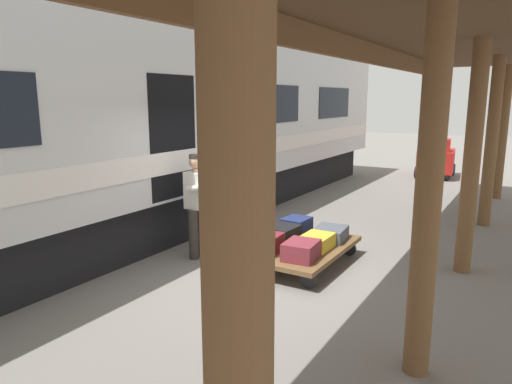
% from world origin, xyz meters
% --- Properties ---
extents(ground_plane, '(60.00, 60.00, 0.00)m').
position_xyz_m(ground_plane, '(0.00, 0.00, 0.00)').
color(ground_plane, slate).
extents(platform_canopy, '(3.20, 16.18, 3.56)m').
position_xyz_m(platform_canopy, '(-2.33, 0.00, 3.26)').
color(platform_canopy, brown).
rests_on(platform_canopy, ground_plane).
extents(train_car, '(3.03, 19.79, 4.00)m').
position_xyz_m(train_car, '(3.40, 0.00, 2.06)').
color(train_car, silver).
rests_on(train_car, ground_plane).
extents(luggage_cart, '(1.38, 2.00, 0.30)m').
position_xyz_m(luggage_cart, '(-0.12, -0.55, 0.26)').
color(luggage_cart, brown).
rests_on(luggage_cart, ground_plane).
extents(suitcase_burgundy_valise, '(0.49, 0.57, 0.26)m').
position_xyz_m(suitcase_burgundy_valise, '(-0.43, 0.01, 0.43)').
color(suitcase_burgundy_valise, maroon).
rests_on(suitcase_burgundy_valise, luggage_cart).
extents(suitcase_maroon_trunk, '(0.52, 0.55, 0.27)m').
position_xyz_m(suitcase_maroon_trunk, '(0.19, 0.01, 0.44)').
color(suitcase_maroon_trunk, maroon).
rests_on(suitcase_maroon_trunk, luggage_cart).
extents(suitcase_slate_roller, '(0.53, 0.64, 0.20)m').
position_xyz_m(suitcase_slate_roller, '(-0.43, -1.10, 0.41)').
color(suitcase_slate_roller, '#4C515B').
rests_on(suitcase_slate_roller, luggage_cart).
extents(suitcase_navy_fabric, '(0.42, 0.49, 0.28)m').
position_xyz_m(suitcase_navy_fabric, '(0.19, -1.10, 0.44)').
color(suitcase_navy_fabric, navy).
rests_on(suitcase_navy_fabric, luggage_cart).
extents(suitcase_black_hardshell, '(0.52, 0.53, 0.27)m').
position_xyz_m(suitcase_black_hardshell, '(0.19, -0.55, 0.44)').
color(suitcase_black_hardshell, black).
rests_on(suitcase_black_hardshell, luggage_cart).
extents(suitcase_yellow_case, '(0.42, 0.55, 0.22)m').
position_xyz_m(suitcase_yellow_case, '(-0.43, -0.55, 0.41)').
color(suitcase_yellow_case, gold).
rests_on(suitcase_yellow_case, luggage_cart).
extents(porter_in_overalls, '(0.71, 0.50, 1.70)m').
position_xyz_m(porter_in_overalls, '(0.97, -0.37, 0.93)').
color(porter_in_overalls, navy).
rests_on(porter_in_overalls, ground_plane).
extents(porter_by_door, '(0.67, 0.42, 1.70)m').
position_xyz_m(porter_by_door, '(1.42, 0.02, 0.93)').
color(porter_by_door, '#332D28').
rests_on(porter_by_door, ground_plane).
extents(baggage_tug, '(1.29, 1.82, 1.30)m').
position_xyz_m(baggage_tug, '(-0.37, -10.33, 0.63)').
color(baggage_tug, '#B21E19').
rests_on(baggage_tug, ground_plane).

